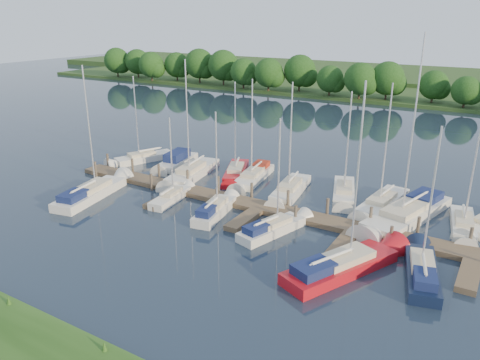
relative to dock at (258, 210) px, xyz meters
The scene contains 22 objects.
ground 7.31m from the dock, 90.00° to the right, with size 260.00×260.00×0.00m, color #1A2435.
dock is the anchor object (origin of this frame).
mooring_pilings 1.19m from the dock, 90.00° to the left, with size 38.24×2.84×2.00m.
far_shore 67.69m from the dock, 90.00° to the left, with size 180.00×30.00×0.60m, color #2A461B.
distant_hill 92.69m from the dock, 90.00° to the left, with size 220.00×40.00×1.40m, color #335123.
treeline 55.16m from the dock, 91.19° to the left, with size 145.63×9.27×8.26m.
sailboat_n_0 18.61m from the dock, 162.30° to the left, with size 4.28×7.37×9.63m.
motorboat 14.83m from the dock, 154.79° to the left, with size 2.87×6.98×1.93m.
sailboat_n_2 10.73m from the dock, 157.19° to the left, with size 3.43×9.41×11.91m.
sailboat_n_3 9.25m from the dock, 132.75° to the left, with size 4.24×7.47×9.74m.
sailboat_n_4 7.74m from the dock, 122.39° to the left, with size 2.87×8.06×10.20m.
sailboat_n_5 4.95m from the dock, 84.00° to the left, with size 2.87×8.20×10.50m.
sailboat_n_6 8.53m from the dock, 55.50° to the left, with size 3.73×7.58×9.70m.
sailboat_n_7 10.33m from the dock, 36.09° to the left, with size 2.82×8.56×10.75m.
sailboat_n_8 11.56m from the dock, 23.09° to the left, with size 5.24×11.79×14.72m.
sailboat_n_9 15.64m from the dock, 18.96° to the left, with size 2.57×6.94×8.86m.
sailboat_s_0 14.92m from the dock, 162.45° to the right, with size 3.61×9.39×11.82m.
sailboat_s_1 7.82m from the dock, 168.30° to the right, with size 1.99×5.86×7.61m.
sailboat_s_2 3.50m from the dock, 140.90° to the right, with size 2.54×6.70×8.76m.
sailboat_s_3 3.93m from the dock, 44.28° to the right, with size 3.21×6.92×8.93m.
sailboat_s_4 10.56m from the dock, 30.18° to the right, with size 5.61×9.47×12.30m.
sailboat_s_5 13.88m from the dock, 14.64° to the right, with size 3.30×7.63×9.83m.
Camera 1 is at (16.78, -23.58, 15.34)m, focal length 35.00 mm.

